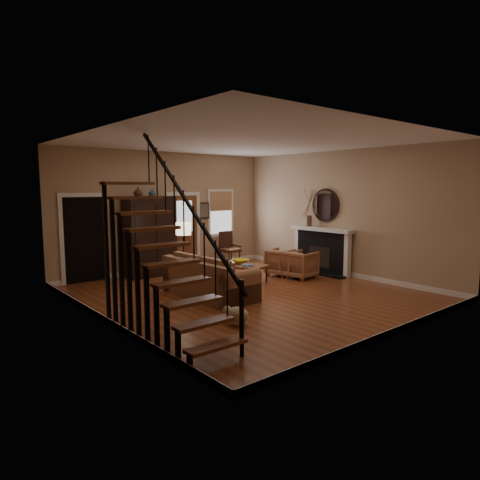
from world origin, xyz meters
TOP-DOWN VIEW (x-y plane):
  - room at (-0.41, 1.76)m, footprint 7.00×7.33m
  - staircase at (-2.78, -1.30)m, footprint 0.94×2.80m
  - fireplace at (3.13, 0.50)m, footprint 0.33×1.95m
  - armoire at (-0.70, 3.15)m, footprint 1.30×0.60m
  - vase_a at (-1.05, 3.05)m, footprint 0.24×0.24m
  - vase_b at (-0.65, 3.05)m, footprint 0.20×0.20m
  - sofa at (-0.80, 0.33)m, footprint 1.04×2.23m
  - coffee_table at (0.65, 0.95)m, footprint 0.93×1.30m
  - bowl at (0.70, 1.10)m, footprint 0.40×0.40m
  - books at (0.53, 0.65)m, footprint 0.22×0.30m
  - armchair_left at (2.12, 0.42)m, footprint 0.89×0.87m
  - armchair_right at (2.02, 0.90)m, footprint 0.97×0.96m
  - floor_lamp at (-0.72, 1.46)m, footprint 0.37×0.37m
  - side_chair at (1.85, 2.95)m, footprint 0.54×0.54m
  - dog at (-1.56, -1.53)m, footprint 0.41×0.52m

SIDE VIEW (x-z plane):
  - dog at x=-1.56m, z-range 0.00..0.33m
  - coffee_table at x=0.65m, z-range 0.00..0.45m
  - armchair_left at x=2.12m, z-range 0.00..0.71m
  - armchair_right at x=2.02m, z-range 0.00..0.71m
  - sofa at x=-0.80m, z-range 0.00..0.82m
  - books at x=0.53m, z-range 0.45..0.51m
  - bowl at x=0.70m, z-range 0.45..0.55m
  - side_chair at x=1.85m, z-range 0.00..1.02m
  - fireplace at x=3.13m, z-range -0.41..1.89m
  - floor_lamp at x=-0.72m, z-range 0.00..1.53m
  - armoire at x=-0.70m, z-range 0.00..2.10m
  - room at x=-0.41m, z-range -0.14..3.16m
  - staircase at x=-2.78m, z-range 0.00..3.20m
  - vase_b at x=-0.65m, z-range 2.10..2.31m
  - vase_a at x=-1.05m, z-range 2.10..2.35m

